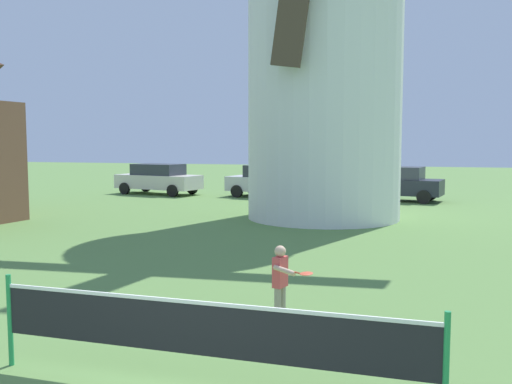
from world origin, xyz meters
The scene contains 6 objects.
windmill centered at (-0.97, 15.52, 6.92)m, with size 9.71×6.03×14.55m.
tennis_net centered at (0.13, 1.70, 0.68)m, with size 4.95×0.06×1.10m.
player_far centered at (0.37, 4.21, 0.64)m, with size 0.67×0.61×1.13m.
parked_car_cream centered at (-10.63, 21.98, 0.81)m, with size 4.69×2.53×1.56m.
parked_car_silver centered at (-4.60, 22.08, 0.81)m, with size 4.58×2.47×1.56m.
parked_car_black centered at (1.31, 22.23, 0.81)m, with size 4.16×2.44×1.56m.
Camera 1 is at (2.30, -3.51, 2.65)m, focal length 38.45 mm.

